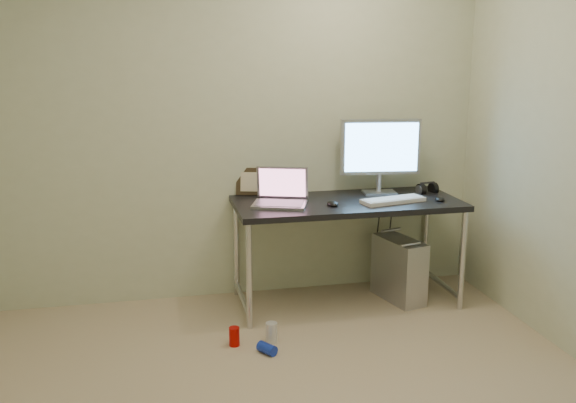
# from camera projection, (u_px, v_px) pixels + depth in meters

# --- Properties ---
(wall_back) EXTENTS (3.50, 0.02, 2.50)m
(wall_back) POSITION_uv_depth(u_px,v_px,m) (241.00, 126.00, 4.54)
(wall_back) COLOR beige
(wall_back) RESTS_ON ground
(desk) EXTENTS (1.57, 0.69, 0.75)m
(desk) POSITION_uv_depth(u_px,v_px,m) (347.00, 212.00, 4.49)
(desk) COLOR black
(desk) RESTS_ON ground
(tower_computer) EXTENTS (0.30, 0.47, 0.48)m
(tower_computer) POSITION_uv_depth(u_px,v_px,m) (399.00, 269.00, 4.63)
(tower_computer) COLOR #B9B9BE
(tower_computer) RESTS_ON ground
(cable_a) EXTENTS (0.01, 0.16, 0.69)m
(cable_a) POSITION_uv_depth(u_px,v_px,m) (377.00, 234.00, 4.90)
(cable_a) COLOR black
(cable_a) RESTS_ON ground
(cable_b) EXTENTS (0.02, 0.11, 0.71)m
(cable_b) POSITION_uv_depth(u_px,v_px,m) (389.00, 237.00, 4.90)
(cable_b) COLOR black
(cable_b) RESTS_ON ground
(can_red) EXTENTS (0.07, 0.07, 0.12)m
(can_red) POSITION_uv_depth(u_px,v_px,m) (234.00, 337.00, 3.93)
(can_red) COLOR #B20905
(can_red) RESTS_ON ground
(can_white) EXTENTS (0.08, 0.08, 0.13)m
(can_white) POSITION_uv_depth(u_px,v_px,m) (272.00, 333.00, 3.97)
(can_white) COLOR silver
(can_white) RESTS_ON ground
(can_blue) EXTENTS (0.12, 0.14, 0.07)m
(can_blue) POSITION_uv_depth(u_px,v_px,m) (267.00, 349.00, 3.83)
(can_blue) COLOR #152FB8
(can_blue) RESTS_ON ground
(laptop) EXTENTS (0.43, 0.39, 0.25)m
(laptop) POSITION_uv_depth(u_px,v_px,m) (281.00, 196.00, 4.36)
(laptop) COLOR #B6B7BE
(laptop) RESTS_ON desk
(monitor) EXTENTS (0.58, 0.20, 0.54)m
(monitor) POSITION_uv_depth(u_px,v_px,m) (381.00, 150.00, 4.61)
(monitor) COLOR #B6B7BE
(monitor) RESTS_ON desk
(keyboard) EXTENTS (0.47, 0.24, 0.03)m
(keyboard) POSITION_uv_depth(u_px,v_px,m) (393.00, 200.00, 4.42)
(keyboard) COLOR silver
(keyboard) RESTS_ON desk
(mouse_right) EXTENTS (0.09, 0.12, 0.04)m
(mouse_right) POSITION_uv_depth(u_px,v_px,m) (440.00, 198.00, 4.47)
(mouse_right) COLOR black
(mouse_right) RESTS_ON desk
(mouse_left) EXTENTS (0.08, 0.12, 0.04)m
(mouse_left) POSITION_uv_depth(u_px,v_px,m) (333.00, 202.00, 4.33)
(mouse_left) COLOR black
(mouse_left) RESTS_ON desk
(headphones) EXTENTS (0.16, 0.10, 0.10)m
(headphones) POSITION_uv_depth(u_px,v_px,m) (427.00, 189.00, 4.71)
(headphones) COLOR black
(headphones) RESTS_ON desk
(picture_frame) EXTENTS (0.26, 0.14, 0.20)m
(picture_frame) POSITION_uv_depth(u_px,v_px,m) (253.00, 182.00, 4.62)
(picture_frame) COLOR #2D2314
(picture_frame) RESTS_ON desk
(webcam) EXTENTS (0.04, 0.03, 0.11)m
(webcam) POSITION_uv_depth(u_px,v_px,m) (289.00, 183.00, 4.65)
(webcam) COLOR silver
(webcam) RESTS_ON desk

